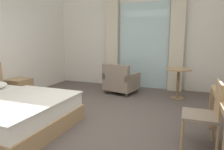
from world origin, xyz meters
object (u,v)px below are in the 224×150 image
desk_chair (207,111)px  nightstand (20,89)px  round_cafe_table (178,77)px  bed (3,111)px  armchair_by_window (121,81)px

desk_chair → nightstand: bearing=168.9°
round_cafe_table → bed: bearing=-134.1°
bed → armchair_by_window: 2.96m
desk_chair → round_cafe_table: bearing=102.2°
bed → nightstand: bearing=125.5°
bed → desk_chair: (3.13, 0.50, 0.24)m
bed → round_cafe_table: 3.82m
bed → armchair_by_window: (1.18, 2.72, 0.06)m
bed → round_cafe_table: (2.65, 2.74, 0.27)m
desk_chair → round_cafe_table: 2.29m
nightstand → desk_chair: (4.06, -0.80, 0.26)m
desk_chair → round_cafe_table: size_ratio=1.24×
nightstand → armchair_by_window: (2.10, 1.42, 0.07)m
armchair_by_window → desk_chair: bearing=-48.6°
nightstand → round_cafe_table: bearing=22.0°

